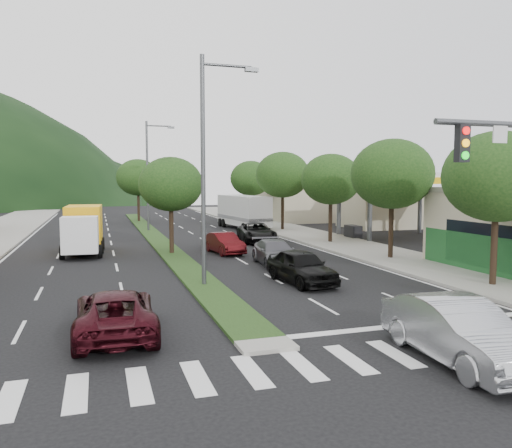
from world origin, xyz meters
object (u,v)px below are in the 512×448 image
object	(u,v)px
tree_med_far	(138,177)
tree_med_near	(171,184)
streetlight_mid	(150,170)
box_truck	(83,231)
suv_maroon	(115,312)
tree_r_d	(283,175)
streetlight_near	(208,159)
car_queue_d	(257,233)
car_queue_b	(275,253)
tree_r_e	(251,178)
car_queue_a	(301,267)
tree_r_a	(497,177)
tree_r_b	(392,174)
sedan_silver	(458,331)
tree_r_c	(331,179)
car_queue_c	(224,243)
motorhome	(243,211)

from	to	relation	value
tree_med_far	tree_med_near	bearing A→B (deg)	-90.00
streetlight_mid	box_truck	distance (m)	14.56
suv_maroon	streetlight_mid	bearing A→B (deg)	-96.65
tree_r_d	suv_maroon	distance (m)	32.54
streetlight_near	car_queue_d	world-z (taller)	streetlight_near
tree_med_near	streetlight_mid	size ratio (longest dim) A/B	0.60
car_queue_b	tree_r_e	bearing A→B (deg)	80.02
tree_med_far	tree_r_d	bearing A→B (deg)	-49.40
car_queue_a	suv_maroon	bearing A→B (deg)	-152.57
box_truck	tree_med_far	bearing A→B (deg)	-99.90
tree_r_a	car_queue_a	size ratio (longest dim) A/B	1.48
tree_med_far	suv_maroon	world-z (taller)	tree_med_far
car_queue_a	tree_r_b	bearing A→B (deg)	25.99
tree_r_a	car_queue_d	distance (m)	19.53
tree_med_near	sedan_silver	bearing A→B (deg)	-78.28
tree_r_c	tree_med_near	xyz separation A→B (m)	(-12.00, -2.00, -0.32)
suv_maroon	car_queue_d	world-z (taller)	car_queue_d
tree_r_c	car_queue_d	xyz separation A→B (m)	(-4.94, 2.44, -4.02)
tree_med_far	streetlight_near	xyz separation A→B (m)	(0.21, -36.00, 0.58)
tree_med_near	box_truck	bearing A→B (deg)	157.70
car_queue_b	car_queue_d	distance (m)	10.22
tree_r_a	tree_r_e	xyz separation A→B (m)	(0.00, 36.00, 0.07)
car_queue_b	car_queue_c	size ratio (longest dim) A/B	1.16
streetlight_near	tree_r_b	bearing A→B (deg)	18.73
tree_r_e	streetlight_near	xyz separation A→B (m)	(-11.79, -32.00, 0.69)
sedan_silver	car_queue_d	world-z (taller)	sedan_silver
tree_r_e	box_truck	xyz separation A→B (m)	(-17.29, -19.83, -3.46)
car_queue_b	streetlight_near	bearing A→B (deg)	-132.44
tree_r_a	car_queue_a	distance (m)	9.27
streetlight_mid	car_queue_a	size ratio (longest dim) A/B	2.22
tree_r_e	tree_med_far	xyz separation A→B (m)	(-12.00, 4.00, 0.11)
car_queue_c	car_queue_a	bearing A→B (deg)	-91.84
tree_r_c	tree_med_far	size ratio (longest dim) A/B	0.93
tree_r_d	tree_med_near	distance (m)	16.99
tree_r_d	tree_r_e	xyz separation A→B (m)	(0.00, 10.00, -0.29)
tree_r_e	tree_med_near	xyz separation A→B (m)	(-12.00, -22.00, -0.46)
car_queue_a	car_queue_d	bearing A→B (deg)	74.57
tree_r_c	motorhome	bearing A→B (deg)	103.23
tree_r_a	streetlight_near	xyz separation A→B (m)	(-11.79, 4.00, 0.76)
tree_med_far	streetlight_mid	bearing A→B (deg)	-88.93
tree_r_e	box_truck	size ratio (longest dim) A/B	1.08
tree_r_b	car_queue_c	xyz separation A→B (m)	(-8.72, 5.44, -4.37)
tree_r_c	car_queue_d	distance (m)	6.83
tree_r_e	tree_med_near	distance (m)	25.06
box_truck	tree_r_b	bearing A→B (deg)	157.34
car_queue_b	car_queue_c	world-z (taller)	car_queue_b
tree_r_e	car_queue_c	size ratio (longest dim) A/B	1.66
car_queue_c	motorhome	xyz separation A→B (m)	(5.72, 15.33, 1.04)
tree_r_d	box_truck	world-z (taller)	tree_r_d
tree_r_c	streetlight_mid	distance (m)	17.57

